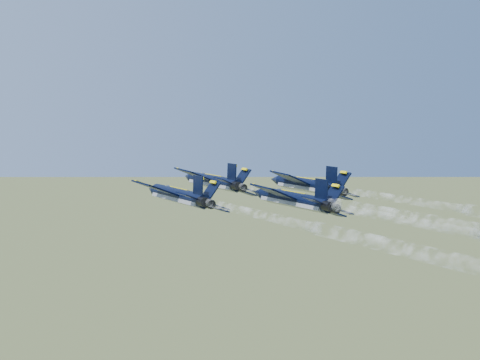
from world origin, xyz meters
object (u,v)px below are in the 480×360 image
jet_slot (293,199)px  jet_lead (213,181)px  jet_right (306,185)px  jet_left (178,195)px

jet_slot → jet_lead: bearing=90.0°
jet_right → jet_slot: (-9.41, -9.36, 0.00)m
jet_left → jet_lead: bearing=44.7°
jet_lead → jet_left: size_ratio=1.00×
jet_left → jet_right: same height
jet_left → jet_slot: bearing=-43.3°
jet_left → jet_slot: 13.76m
jet_lead → jet_left: bearing=-135.3°
jet_lead → jet_left: same height
jet_lead → jet_slot: size_ratio=1.00×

